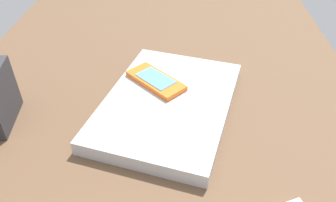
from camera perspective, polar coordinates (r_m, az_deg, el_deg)
name	(u,v)px	position (r cm, az deg, el deg)	size (l,w,h in cm)	color
desk_surface	(157,91)	(68.52, -1.80, 1.66)	(120.00, 80.00, 3.00)	brown
laptop_closed	(168,104)	(60.65, 0.00, -0.53)	(30.25, 21.35, 2.58)	#B7BABC
cell_phone_on_laptop	(156,81)	(63.48, -1.95, 3.46)	(11.74, 12.00, 1.11)	orange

